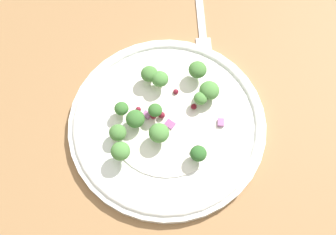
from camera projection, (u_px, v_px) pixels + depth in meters
The scene contains 27 objects.
ground_plane at pixel (172, 133), 64.37cm from camera, with size 180.00×180.00×2.00cm, color olive.
plate at pixel (168, 123), 63.06cm from camera, with size 28.88×28.88×1.70cm.
dressing_pool at pixel (168, 121), 62.66cm from camera, with size 16.75×16.75×0.20cm, color white.
broccoli_floret_0 at pixel (122, 109), 61.60cm from camera, with size 2.04×2.04×2.07cm.
broccoli_floret_1 at pixel (121, 151), 58.38cm from camera, with size 2.67×2.67×2.70cm.
broccoli_floret_2 at pixel (209, 91), 62.73cm from camera, with size 2.94×2.94×2.98cm.
broccoli_floret_3 at pixel (149, 74), 63.65cm from camera, with size 2.55×2.55×2.58cm.
broccoli_floret_4 at pixel (198, 154), 58.72cm from camera, with size 2.31×2.31×2.33cm.
broccoli_floret_5 at pixel (199, 97), 62.38cm from camera, with size 1.98×1.98×2.00cm.
broccoli_floret_6 at pixel (160, 79), 63.24cm from camera, with size 2.51×2.51×2.54cm.
broccoli_floret_7 at pixel (135, 119), 60.93cm from camera, with size 2.70×2.70×2.73cm.
broccoli_floret_8 at pixel (198, 70), 63.87cm from camera, with size 2.72×2.72×2.75cm.
broccoli_floret_9 at pixel (118, 133), 60.31cm from camera, with size 2.45×2.45×2.48cm.
broccoli_floret_10 at pixel (161, 135), 59.52cm from camera, with size 2.86×2.86×2.90cm.
broccoli_floret_11 at pixel (155, 110), 61.29cm from camera, with size 2.04×2.04×2.06cm.
cranberry_0 at pixel (153, 116), 61.98cm from camera, with size 0.95×0.95×0.95cm, color maroon.
cranberry_1 at pixel (138, 110), 62.62cm from camera, with size 0.80×0.80×0.80cm, color maroon.
cranberry_2 at pixel (194, 106), 62.73cm from camera, with size 0.88×0.88×0.88cm, color maroon.
cranberry_3 at pixel (199, 148), 60.14cm from camera, with size 0.92×0.92×0.92cm, color maroon.
cranberry_4 at pixel (163, 114), 62.45cm from camera, with size 0.96×0.96×0.96cm, color maroon.
cranberry_5 at pixel (176, 92), 64.31cm from camera, with size 0.81×0.81×0.81cm, color maroon.
onion_bit_0 at pixel (196, 150), 60.29cm from camera, with size 1.22×0.96×0.47cm, color #A35B93.
onion_bit_1 at pixel (170, 125), 62.29cm from camera, with size 1.37×1.16×0.44cm, color #934C84.
onion_bit_2 at pixel (147, 115), 62.48cm from camera, with size 0.90×1.09×0.59cm, color #A35B93.
onion_bit_3 at pixel (202, 92), 64.00cm from camera, with size 0.95×0.96×0.36cm, color #A35B93.
onion_bit_4 at pixel (221, 122), 62.15cm from camera, with size 1.17×0.91×0.41cm, color #A35B93.
fork at pixel (201, 15), 71.76cm from camera, with size 15.38×13.37×0.50cm.
Camera 1 is at (17.34, -17.08, 58.64)cm, focal length 46.06 mm.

